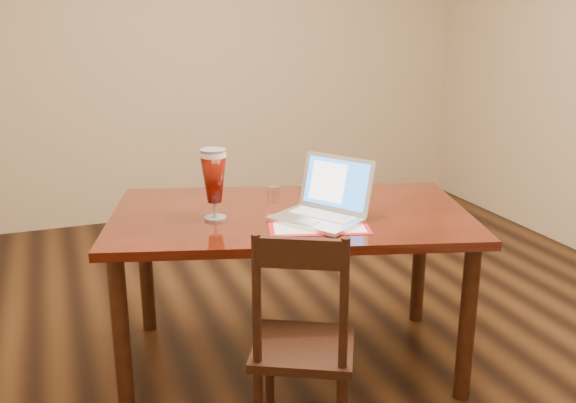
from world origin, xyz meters
name	(u,v)px	position (x,y,z in m)	size (l,w,h in m)	color
ground	(327,356)	(0.00, 0.00, 0.00)	(5.00, 5.00, 0.00)	black
dining_table	(289,229)	(-0.19, 0.03, 0.68)	(1.80, 1.31, 1.07)	#4C130A
dining_chair	(303,344)	(-0.35, -0.56, 0.42)	(0.51, 0.50, 0.90)	black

